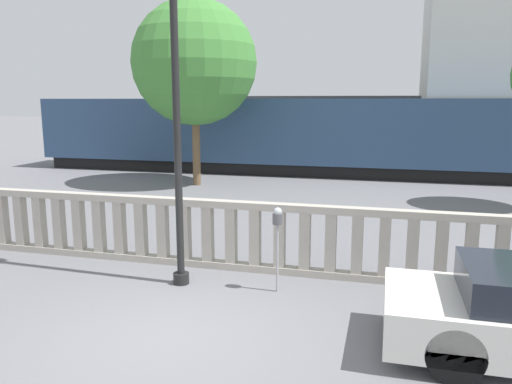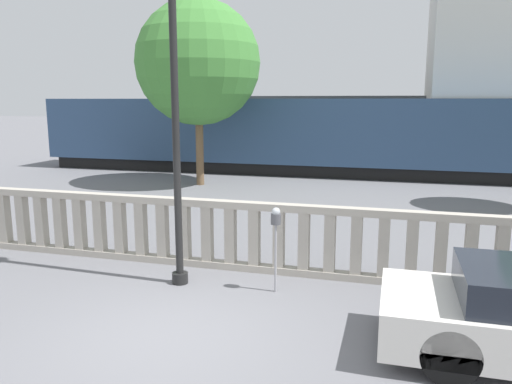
{
  "view_description": "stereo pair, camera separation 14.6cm",
  "coord_description": "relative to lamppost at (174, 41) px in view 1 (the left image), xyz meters",
  "views": [
    {
      "loc": [
        2.89,
        -6.04,
        3.31
      ],
      "look_at": [
        0.24,
        4.0,
        1.39
      ],
      "focal_mm": 35.0,
      "sensor_mm": 36.0,
      "label": 1
    },
    {
      "loc": [
        3.03,
        -6.0,
        3.31
      ],
      "look_at": [
        0.24,
        4.0,
        1.39
      ],
      "focal_mm": 35.0,
      "sensor_mm": 36.0,
      "label": 2
    }
  ],
  "objects": [
    {
      "name": "train_near",
      "position": [
        1.42,
        14.24,
        -2.52
      ],
      "size": [
        27.7,
        2.92,
        3.96
      ],
      "color": "black",
      "rests_on": "ground"
    },
    {
      "name": "train_far",
      "position": [
        1.24,
        21.37,
        -2.42
      ],
      "size": [
        18.41,
        2.82,
        4.13
      ],
      "color": "black",
      "rests_on": "ground"
    },
    {
      "name": "parking_meter",
      "position": [
        1.78,
        0.07,
        -3.06
      ],
      "size": [
        0.18,
        0.18,
        1.51
      ],
      "color": "#99999E",
      "rests_on": "ground"
    },
    {
      "name": "ground_plane",
      "position": [
        0.65,
        -2.0,
        -4.28
      ],
      "size": [
        160.0,
        160.0,
        0.0
      ],
      "primitive_type": "plane",
      "color": "slate"
    },
    {
      "name": "balustrade",
      "position": [
        0.65,
        1.0,
        -3.59
      ],
      "size": [
        12.53,
        0.24,
        1.38
      ],
      "color": "#ADA599",
      "rests_on": "ground"
    },
    {
      "name": "tree_right",
      "position": [
        -3.68,
        10.17,
        0.41
      ],
      "size": [
        4.73,
        4.73,
        7.07
      ],
      "color": "brown",
      "rests_on": "ground"
    },
    {
      "name": "lamppost",
      "position": [
        0.0,
        0.0,
        0.0
      ],
      "size": [
        0.4,
        0.4,
        7.05
      ],
      "color": "black",
      "rests_on": "ground"
    }
  ]
}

